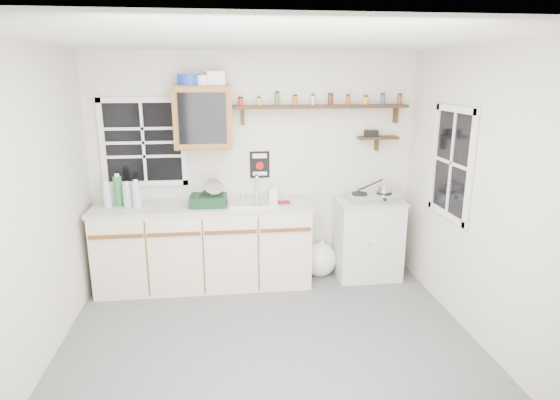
{
  "coord_description": "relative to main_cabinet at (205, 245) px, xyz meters",
  "views": [
    {
      "loc": [
        -0.35,
        -3.56,
        2.25
      ],
      "look_at": [
        0.15,
        0.55,
        1.14
      ],
      "focal_mm": 30.0,
      "sensor_mm": 36.0,
      "label": 1
    }
  ],
  "objects": [
    {
      "name": "room",
      "position": [
        0.58,
        -1.3,
        0.79
      ],
      "size": [
        3.64,
        3.24,
        2.54
      ],
      "color": "#57575A",
      "rests_on": "ground"
    },
    {
      "name": "main_cabinet",
      "position": [
        0.0,
        0.0,
        0.0
      ],
      "size": [
        2.31,
        0.63,
        0.92
      ],
      "color": "beige",
      "rests_on": "floor"
    },
    {
      "name": "right_cabinet",
      "position": [
        1.83,
        0.03,
        -0.01
      ],
      "size": [
        0.73,
        0.57,
        0.91
      ],
      "color": "beige",
      "rests_on": "floor"
    },
    {
      "name": "sink",
      "position": [
        0.54,
        0.01,
        0.47
      ],
      "size": [
        0.52,
        0.44,
        0.29
      ],
      "color": "silver",
      "rests_on": "main_cabinet"
    },
    {
      "name": "upper_cabinet",
      "position": [
        0.03,
        0.14,
        1.36
      ],
      "size": [
        0.6,
        0.32,
        0.65
      ],
      "color": "brown",
      "rests_on": "wall_back"
    },
    {
      "name": "upper_cabinet_clutter",
      "position": [
        0.02,
        0.14,
        1.75
      ],
      "size": [
        0.49,
        0.24,
        0.14
      ],
      "color": "#173596",
      "rests_on": "upper_cabinet"
    },
    {
      "name": "spice_shelf",
      "position": [
        1.31,
        0.21,
        1.46
      ],
      "size": [
        1.91,
        0.18,
        0.35
      ],
      "color": "black",
      "rests_on": "wall_back"
    },
    {
      "name": "secondary_shelf",
      "position": [
        1.94,
        0.22,
        1.12
      ],
      "size": [
        0.45,
        0.16,
        0.24
      ],
      "color": "black",
      "rests_on": "wall_back"
    },
    {
      "name": "warning_sign",
      "position": [
        0.63,
        0.29,
        0.82
      ],
      "size": [
        0.22,
        0.02,
        0.3
      ],
      "color": "black",
      "rests_on": "wall_back"
    },
    {
      "name": "window_back",
      "position": [
        -0.62,
        0.29,
        1.09
      ],
      "size": [
        0.93,
        0.03,
        0.98
      ],
      "color": "black",
      "rests_on": "wall_back"
    },
    {
      "name": "window_right",
      "position": [
        2.37,
        -0.75,
        0.99
      ],
      "size": [
        0.03,
        0.78,
        1.08
      ],
      "color": "black",
      "rests_on": "wall_back"
    },
    {
      "name": "water_bottles",
      "position": [
        -0.82,
        0.0,
        0.6
      ],
      "size": [
        0.39,
        0.19,
        0.34
      ],
      "color": "#A3B5BF",
      "rests_on": "main_cabinet"
    },
    {
      "name": "dish_rack",
      "position": [
        0.08,
        -0.06,
        0.55
      ],
      "size": [
        0.4,
        0.31,
        0.29
      ],
      "rotation": [
        0.0,
        0.0,
        -0.06
      ],
      "color": "black",
      "rests_on": "main_cabinet"
    },
    {
      "name": "soap_bottle",
      "position": [
        0.77,
        0.06,
        0.56
      ],
      "size": [
        0.11,
        0.11,
        0.21
      ],
      "primitive_type": "imported",
      "rotation": [
        0.0,
        0.0,
        -0.23
      ],
      "color": "silver",
      "rests_on": "main_cabinet"
    },
    {
      "name": "rag",
      "position": [
        0.87,
        -0.06,
        0.47
      ],
      "size": [
        0.13,
        0.11,
        0.02
      ],
      "primitive_type": "cube",
      "rotation": [
        0.0,
        0.0,
        0.09
      ],
      "color": "maroon",
      "rests_on": "main_cabinet"
    },
    {
      "name": "hotplate",
      "position": [
        1.86,
        0.01,
        0.49
      ],
      "size": [
        0.59,
        0.36,
        0.08
      ],
      "rotation": [
        0.0,
        0.0,
        0.11
      ],
      "color": "silver",
      "rests_on": "right_cabinet"
    },
    {
      "name": "saucepan",
      "position": [
        1.99,
        0.01,
        0.57
      ],
      "size": [
        0.35,
        0.17,
        0.15
      ],
      "rotation": [
        0.0,
        0.0,
        -0.15
      ],
      "color": "silver",
      "rests_on": "hotplate"
    },
    {
      "name": "trash_bag",
      "position": [
        1.3,
        0.08,
        -0.27
      ],
      "size": [
        0.4,
        0.36,
        0.46
      ],
      "color": "white",
      "rests_on": "floor"
    }
  ]
}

